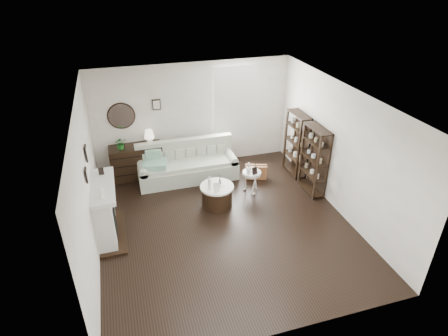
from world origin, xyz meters
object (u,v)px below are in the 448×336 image
object	(u,v)px
sofa	(187,166)
dresser	(137,162)
pedestal_table	(252,173)
drum_table	(217,196)

from	to	relation	value
sofa	dresser	xyz separation A→B (m)	(-1.19, 0.40, 0.11)
dresser	pedestal_table	bearing A→B (deg)	-30.47
dresser	pedestal_table	distance (m)	2.90
drum_table	pedestal_table	distance (m)	1.02
dresser	sofa	bearing A→B (deg)	-18.41
sofa	dresser	size ratio (longest dim) A/B	1.92
dresser	pedestal_table	world-z (taller)	dresser
dresser	pedestal_table	xyz separation A→B (m)	(2.50, -1.47, 0.06)
drum_table	dresser	bearing A→B (deg)	130.90
sofa	drum_table	xyz separation A→B (m)	(0.38, -1.41, -0.05)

